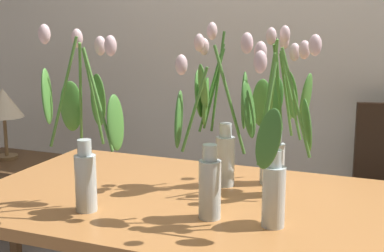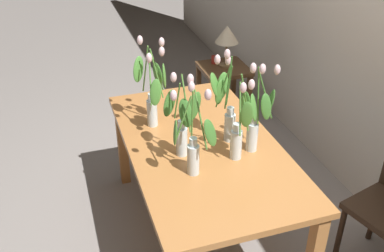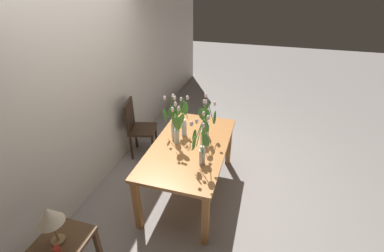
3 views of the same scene
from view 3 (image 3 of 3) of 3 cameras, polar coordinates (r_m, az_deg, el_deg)
The scene contains 13 objects.
ground_plane at distance 3.71m, azimuth -0.44°, elevation -13.65°, with size 18.00×18.00×0.00m, color gray.
room_wall_rear at distance 3.52m, azimuth -21.58°, elevation 7.80°, with size 9.00×0.10×2.70m, color silver.
dining_table at distance 3.29m, azimuth -0.48°, elevation -5.45°, with size 1.60×0.90×0.74m.
tulip_vase_0 at distance 2.80m, azimuth 1.96°, elevation -4.39°, with size 0.27×0.22×0.58m.
tulip_vase_1 at distance 3.15m, azimuth -3.29°, elevation -0.61°, with size 0.15×0.17×0.58m.
tulip_vase_2 at distance 3.35m, azimuth -4.34°, elevation 0.67°, with size 0.13×0.17×0.57m.
tulip_vase_3 at distance 3.34m, azimuth -2.06°, elevation 1.22°, with size 0.23×0.16×0.57m.
tulip_vase_4 at distance 3.32m, azimuth 3.33°, elevation 0.86°, with size 0.21×0.24×0.56m.
tulip_vase_5 at distance 3.17m, azimuth 2.49°, elevation -1.09°, with size 0.22×0.21×0.56m.
dining_chair at distance 4.18m, azimuth -11.78°, elevation 0.14°, with size 0.49×0.49×0.93m.
side_table at distance 2.83m, azimuth -25.95°, elevation -22.88°, with size 0.44×0.44×0.55m.
table_lamp at distance 2.54m, azimuth -28.63°, elevation -16.85°, with size 0.22×0.22×0.40m.
pillar_candle at distance 2.64m, azimuth -27.28°, elevation -22.90°, with size 0.06×0.06×0.07m, color #B72D23.
Camera 3 is at (-2.57, -0.78, 2.56)m, focal length 24.55 mm.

